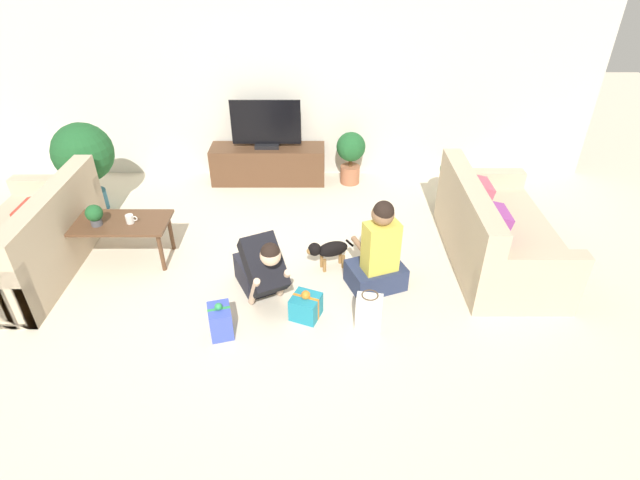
% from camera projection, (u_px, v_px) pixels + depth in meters
% --- Properties ---
extents(ground_plane, '(16.00, 16.00, 0.00)m').
position_uv_depth(ground_plane, '(265.00, 286.00, 4.95)').
color(ground_plane, beige).
extents(wall_back, '(8.40, 0.06, 2.60)m').
position_uv_depth(wall_back, '(279.00, 80.00, 6.44)').
color(wall_back, beige).
rests_on(wall_back, ground_plane).
extents(sofa_left, '(0.95, 1.83, 0.88)m').
position_uv_depth(sofa_left, '(32.00, 243.00, 5.04)').
color(sofa_left, '#C6B293').
rests_on(sofa_left, ground_plane).
extents(sofa_right, '(0.95, 1.83, 0.88)m').
position_uv_depth(sofa_right, '(496.00, 235.00, 5.17)').
color(sofa_right, '#C6B293').
rests_on(sofa_right, ground_plane).
extents(coffee_table, '(1.08, 0.51, 0.47)m').
position_uv_depth(coffee_table, '(118.00, 226.00, 5.13)').
color(coffee_table, brown).
rests_on(coffee_table, ground_plane).
extents(tv_console, '(1.52, 0.43, 0.50)m').
position_uv_depth(tv_console, '(270.00, 164.00, 6.78)').
color(tv_console, brown).
rests_on(tv_console, ground_plane).
extents(tv, '(0.91, 0.20, 0.63)m').
position_uv_depth(tv, '(268.00, 127.00, 6.49)').
color(tv, black).
rests_on(tv, tv_console).
extents(potted_plant_corner_right, '(0.37, 0.37, 0.64)m').
position_uv_depth(potted_plant_corner_right, '(456.00, 177.00, 6.19)').
color(potted_plant_corner_right, beige).
rests_on(potted_plant_corner_right, ground_plane).
extents(potted_plant_corner_left, '(0.70, 0.70, 1.10)m').
position_uv_depth(potted_plant_corner_left, '(86.00, 155.00, 5.87)').
color(potted_plant_corner_left, '#336B84').
rests_on(potted_plant_corner_left, ground_plane).
extents(potted_plant_back_right, '(0.39, 0.39, 0.71)m').
position_uv_depth(potted_plant_back_right, '(352.00, 153.00, 6.63)').
color(potted_plant_back_right, '#A36042').
rests_on(potted_plant_back_right, ground_plane).
extents(person_kneeling, '(0.62, 0.84, 0.79)m').
position_uv_depth(person_kneeling, '(262.00, 268.00, 4.64)').
color(person_kneeling, '#23232D').
rests_on(person_kneeling, ground_plane).
extents(person_sitting, '(0.63, 0.59, 0.97)m').
position_uv_depth(person_sitting, '(380.00, 256.00, 4.75)').
color(person_sitting, '#283351').
rests_on(person_sitting, ground_plane).
extents(dog, '(0.49, 0.25, 0.34)m').
position_uv_depth(dog, '(330.00, 250.00, 5.08)').
color(dog, black).
rests_on(dog, ground_plane).
extents(gift_box_a, '(0.25, 0.29, 0.34)m').
position_uv_depth(gift_box_a, '(222.00, 321.00, 4.33)').
color(gift_box_a, '#3D51BC').
rests_on(gift_box_a, ground_plane).
extents(gift_box_b, '(0.32, 0.32, 0.29)m').
position_uv_depth(gift_box_b, '(307.00, 306.00, 4.52)').
color(gift_box_b, teal).
rests_on(gift_box_b, ground_plane).
extents(gift_bag_a, '(0.24, 0.17, 0.38)m').
position_uv_depth(gift_bag_a, '(370.00, 312.00, 4.35)').
color(gift_bag_a, white).
rests_on(gift_bag_a, ground_plane).
extents(mug, '(0.12, 0.08, 0.09)m').
position_uv_depth(mug, '(132.00, 219.00, 5.05)').
color(mug, silver).
rests_on(mug, coffee_table).
extents(tabletop_plant, '(0.17, 0.17, 0.22)m').
position_uv_depth(tabletop_plant, '(96.00, 214.00, 4.97)').
color(tabletop_plant, '#4C4C51').
rests_on(tabletop_plant, coffee_table).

